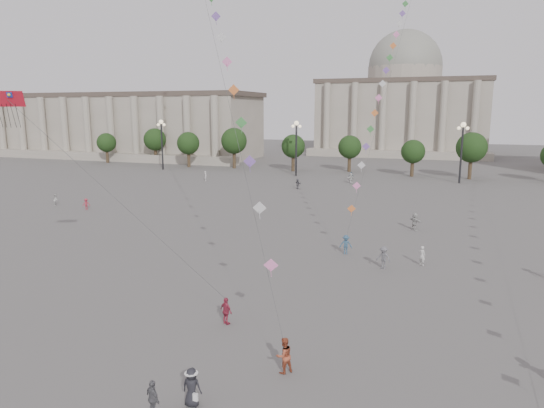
% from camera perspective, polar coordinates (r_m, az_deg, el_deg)
% --- Properties ---
extents(ground, '(360.00, 360.00, 0.00)m').
position_cam_1_polar(ground, '(26.95, -9.52, -17.32)').
color(ground, '#514E4C').
rests_on(ground, ground).
extents(hall_west, '(84.00, 26.22, 17.20)m').
position_cam_1_polar(hall_west, '(143.75, -18.05, 8.78)').
color(hall_west, gray).
rests_on(hall_west, ground).
extents(hall_central, '(48.30, 34.30, 35.50)m').
position_cam_1_polar(hall_central, '(150.34, 15.11, 11.23)').
color(hall_central, gray).
rests_on(hall_central, ground).
extents(tree_row, '(137.12, 5.12, 8.00)m').
position_cam_1_polar(tree_row, '(99.62, 12.55, 6.54)').
color(tree_row, '#322719').
rests_on(tree_row, ground).
extents(lamp_post_far_west, '(2.00, 0.90, 10.65)m').
position_cam_1_polar(lamp_post_far_west, '(107.08, -12.86, 7.88)').
color(lamp_post_far_west, '#262628').
rests_on(lamp_post_far_west, ground).
extents(lamp_post_mid_west, '(2.00, 0.90, 10.65)m').
position_cam_1_polar(lamp_post_mid_west, '(94.67, 2.88, 7.76)').
color(lamp_post_mid_west, '#262628').
rests_on(lamp_post_mid_west, ground).
extents(lamp_post_mid_east, '(2.00, 0.90, 10.65)m').
position_cam_1_polar(lamp_post_mid_east, '(90.87, 21.47, 6.88)').
color(lamp_post_mid_east, '#262628').
rests_on(lamp_post_mid_east, ground).
extents(person_crowd_0, '(0.99, 0.69, 1.55)m').
position_cam_1_polar(person_crowd_0, '(90.01, 9.28, 3.25)').
color(person_crowd_0, '#335774').
rests_on(person_crowd_0, ground).
extents(person_crowd_1, '(0.91, 0.96, 1.56)m').
position_cam_1_polar(person_crowd_1, '(71.82, -24.11, 0.48)').
color(person_crowd_1, silver).
rests_on(person_crowd_1, ground).
extents(person_crowd_2, '(1.05, 1.09, 1.49)m').
position_cam_1_polar(person_crowd_2, '(67.03, -21.01, -0.02)').
color(person_crowd_2, '#9D2A39').
rests_on(person_crowd_2, ground).
extents(person_crowd_4, '(1.43, 1.64, 1.79)m').
position_cam_1_polar(person_crowd_4, '(86.37, 9.26, 3.01)').
color(person_crowd_4, silver).
rests_on(person_crowd_4, ground).
extents(person_crowd_6, '(1.37, 1.05, 1.87)m').
position_cam_1_polar(person_crowd_6, '(40.57, 12.98, -6.16)').
color(person_crowd_6, '#5A595E').
rests_on(person_crowd_6, ground).
extents(person_crowd_7, '(1.60, 1.70, 1.91)m').
position_cam_1_polar(person_crowd_7, '(54.30, 16.44, -1.95)').
color(person_crowd_7, '#AEAEAA').
rests_on(person_crowd_7, ground).
extents(person_crowd_10, '(0.64, 0.76, 1.77)m').
position_cam_1_polar(person_crowd_10, '(89.02, -7.82, 3.28)').
color(person_crowd_10, silver).
rests_on(person_crowd_10, ground).
extents(person_crowd_12, '(1.53, 1.41, 1.70)m').
position_cam_1_polar(person_crowd_12, '(79.47, 3.06, 2.42)').
color(person_crowd_12, slate).
rests_on(person_crowd_12, ground).
extents(person_crowd_13, '(0.73, 0.67, 1.66)m').
position_cam_1_polar(person_crowd_13, '(42.28, 17.24, -5.83)').
color(person_crowd_13, beige).
rests_on(person_crowd_13, ground).
extents(tourist_0, '(1.07, 0.81, 1.69)m').
position_cam_1_polar(tourist_0, '(29.92, -5.42, -12.43)').
color(tourist_0, '#9E2B42').
rests_on(tourist_0, ground).
extents(tourist_3, '(1.02, 0.80, 1.62)m').
position_cam_1_polar(tourist_3, '(22.50, -13.83, -21.32)').
color(tourist_3, '#58585C').
rests_on(tourist_3, ground).
extents(kite_flyer_0, '(1.10, 1.12, 1.82)m').
position_cam_1_polar(kite_flyer_0, '(24.86, 1.43, -17.37)').
color(kite_flyer_0, '#9C442A').
rests_on(kite_flyer_0, ground).
extents(kite_flyer_1, '(1.22, 0.83, 1.74)m').
position_cam_1_polar(kite_flyer_1, '(44.00, 8.68, -4.74)').
color(kite_flyer_1, '#2F4F6A').
rests_on(kite_flyer_1, ground).
extents(hat_person, '(0.90, 0.63, 1.76)m').
position_cam_1_polar(hat_person, '(22.75, -9.42, -20.43)').
color(hat_person, black).
rests_on(hat_person, ground).
extents(dragon_kite, '(8.98, 1.51, 19.71)m').
position_cam_1_polar(dragon_kite, '(37.01, -28.45, 9.59)').
color(dragon_kite, '#B21323').
rests_on(dragon_kite, ground).
extents(kite_train_mid, '(5.39, 44.30, 63.55)m').
position_cam_1_polar(kite_train_mid, '(66.64, 15.67, 22.02)').
color(kite_train_mid, '#3F3F3F').
rests_on(kite_train_mid, ground).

